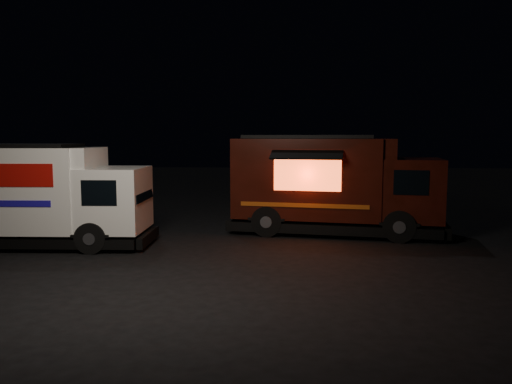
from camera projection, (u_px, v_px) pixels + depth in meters
The scene contains 3 objects.
ground at pixel (183, 258), 13.26m from camera, with size 80.00×80.00×0.00m, color black.
white_truck at pixel (38, 195), 14.65m from camera, with size 6.63×2.26×3.00m, color white, non-canonical shape.
red_truck at pixel (336, 184), 16.60m from camera, with size 7.02×2.58×3.27m, color #370F0A, non-canonical shape.
Camera 1 is at (2.62, -12.87, 3.19)m, focal length 35.00 mm.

